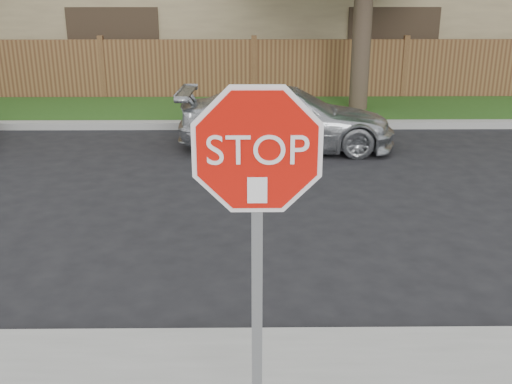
{
  "coord_description": "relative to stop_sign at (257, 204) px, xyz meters",
  "views": [
    {
      "loc": [
        -0.12,
        -4.63,
        3.01
      ],
      "look_at": [
        -0.08,
        -0.9,
        1.7
      ],
      "focal_mm": 42.0,
      "sensor_mm": 36.0,
      "label": 1
    }
  ],
  "objects": [
    {
      "name": "sedan_right",
      "position": [
        0.65,
        7.95,
        -1.24
      ],
      "size": [
        4.1,
        1.8,
        1.17
      ],
      "primitive_type": "imported",
      "rotation": [
        0.0,
        0.0,
        1.53
      ],
      "color": "#B8BCC0",
      "rests_on": "ground"
    },
    {
      "name": "far_curb",
      "position": [
        0.08,
        9.63,
        -1.75
      ],
      "size": [
        70.0,
        0.3,
        0.15
      ],
      "primitive_type": "cube",
      "color": "gray",
      "rests_on": "ground"
    },
    {
      "name": "fence",
      "position": [
        0.08,
        12.88,
        -1.03
      ],
      "size": [
        70.0,
        0.12,
        1.6
      ],
      "primitive_type": "cube",
      "color": "#50301C",
      "rests_on": "ground"
    },
    {
      "name": "grass_strip",
      "position": [
        0.08,
        11.28,
        -1.77
      ],
      "size": [
        70.0,
        3.0,
        0.12
      ],
      "primitive_type": "cube",
      "color": "#1E4714",
      "rests_on": "ground"
    },
    {
      "name": "ground",
      "position": [
        0.08,
        1.48,
        -1.83
      ],
      "size": [
        90.0,
        90.0,
        0.0
      ],
      "primitive_type": "plane",
      "color": "black",
      "rests_on": "ground"
    },
    {
      "name": "stop_sign",
      "position": [
        0.0,
        0.0,
        0.0
      ],
      "size": [
        1.01,
        0.13,
        2.55
      ],
      "color": "gray",
      "rests_on": "sidewalk_near"
    }
  ]
}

